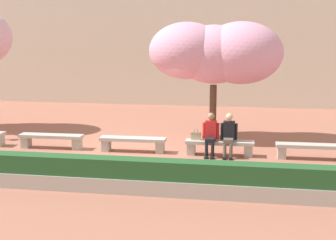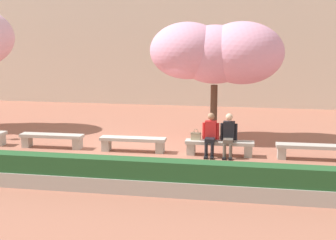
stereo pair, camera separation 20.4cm
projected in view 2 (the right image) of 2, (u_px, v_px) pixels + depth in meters
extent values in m
plane|color=#9E604C|center=(133.00, 151.00, 14.58)|extent=(100.00, 100.00, 0.00)
cube|color=beige|center=(187.00, 30.00, 25.19)|extent=(28.00, 4.00, 7.65)
cube|color=#ADA89E|center=(0.00, 140.00, 15.37)|extent=(0.25, 0.34, 0.35)
cube|color=#ADA89E|center=(52.00, 136.00, 14.99)|extent=(2.06, 0.46, 0.10)
cube|color=#ADA89E|center=(27.00, 142.00, 15.16)|extent=(0.25, 0.34, 0.35)
cube|color=#ADA89E|center=(78.00, 143.00, 14.89)|extent=(0.25, 0.34, 0.35)
cube|color=#ADA89E|center=(133.00, 139.00, 14.51)|extent=(2.06, 0.46, 0.10)
cube|color=#ADA89E|center=(106.00, 145.00, 14.69)|extent=(0.25, 0.34, 0.35)
cube|color=#ADA89E|center=(160.00, 147.00, 14.42)|extent=(0.25, 0.34, 0.35)
cube|color=#ADA89E|center=(219.00, 143.00, 14.04)|extent=(2.06, 0.46, 0.10)
cube|color=#ADA89E|center=(191.00, 149.00, 14.21)|extent=(0.25, 0.34, 0.35)
cube|color=#ADA89E|center=(248.00, 151.00, 13.94)|extent=(0.25, 0.34, 0.35)
cube|color=#ADA89E|center=(312.00, 146.00, 13.56)|extent=(2.06, 0.46, 0.10)
cube|color=#ADA89E|center=(282.00, 153.00, 13.74)|extent=(0.25, 0.34, 0.35)
cube|color=black|center=(206.00, 157.00, 13.76)|extent=(0.10, 0.22, 0.06)
cylinder|color=black|center=(206.00, 150.00, 13.78)|extent=(0.10, 0.10, 0.42)
cube|color=black|center=(212.00, 158.00, 13.73)|extent=(0.10, 0.22, 0.06)
cylinder|color=black|center=(212.00, 150.00, 13.75)|extent=(0.10, 0.10, 0.42)
cube|color=black|center=(210.00, 140.00, 13.89)|extent=(0.28, 0.40, 0.12)
cube|color=red|center=(211.00, 130.00, 14.05)|extent=(0.34, 0.22, 0.54)
sphere|color=#A37556|center=(211.00, 116.00, 13.98)|extent=(0.21, 0.21, 0.21)
cylinder|color=red|center=(204.00, 131.00, 14.08)|extent=(0.09, 0.09, 0.50)
cylinder|color=red|center=(218.00, 131.00, 14.00)|extent=(0.09, 0.09, 0.50)
cube|color=black|center=(224.00, 158.00, 13.67)|extent=(0.10, 0.22, 0.06)
cylinder|color=brown|center=(224.00, 151.00, 13.69)|extent=(0.10, 0.10, 0.42)
cube|color=black|center=(230.00, 159.00, 13.63)|extent=(0.10, 0.22, 0.06)
cylinder|color=brown|center=(231.00, 151.00, 13.65)|extent=(0.10, 0.10, 0.42)
cube|color=brown|center=(228.00, 141.00, 13.79)|extent=(0.29, 0.40, 0.12)
cube|color=black|center=(229.00, 130.00, 13.96)|extent=(0.34, 0.23, 0.54)
sphere|color=beige|center=(229.00, 117.00, 13.88)|extent=(0.21, 0.21, 0.21)
cylinder|color=black|center=(222.00, 131.00, 13.99)|extent=(0.09, 0.09, 0.50)
cylinder|color=black|center=(236.00, 132.00, 13.90)|extent=(0.09, 0.09, 0.50)
cube|color=tan|center=(196.00, 136.00, 14.16)|extent=(0.30, 0.14, 0.22)
cube|color=gray|center=(196.00, 133.00, 14.14)|extent=(0.30, 0.15, 0.04)
torus|color=#807259|center=(196.00, 131.00, 14.13)|extent=(0.14, 0.02, 0.14)
cylinder|color=#513828|center=(214.00, 112.00, 16.22)|extent=(0.24, 0.24, 1.88)
ellipsoid|color=pink|center=(215.00, 54.00, 15.86)|extent=(2.65, 2.37, 1.99)
ellipsoid|color=pink|center=(188.00, 51.00, 15.94)|extent=(2.59, 2.51, 1.94)
ellipsoid|color=pink|center=(242.00, 53.00, 15.72)|extent=(2.80, 2.63, 2.10)
cube|color=#ADA89E|center=(93.00, 182.00, 10.98)|extent=(15.32, 0.50, 0.36)
cube|color=#235128|center=(93.00, 166.00, 10.91)|extent=(15.22, 0.44, 0.44)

